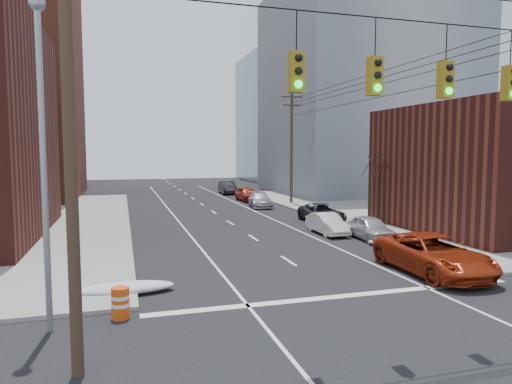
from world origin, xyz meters
TOP-DOWN VIEW (x-y plane):
  - sidewalk_ne at (27.00, 27.00)m, footprint 40.00×40.00m
  - building_brick_far at (-26.00, 74.00)m, footprint 22.00×18.00m
  - building_office at (22.00, 44.00)m, footprint 22.00×20.00m
  - building_glass at (24.00, 70.00)m, footprint 20.00×18.00m
  - utility_pole_left at (-8.50, 3.00)m, footprint 2.20×0.28m
  - utility_pole_far at (8.50, 34.00)m, footprint 2.20×0.28m
  - traffic_signals at (0.10, 2.97)m, footprint 17.00×0.42m
  - street_light at (-9.50, 6.00)m, footprint 0.44×0.44m
  - bare_tree at (9.59, 20.00)m, footprint 2.09×2.20m
  - snow_nw at (-7.40, 9.00)m, footprint 3.50×1.08m
  - snow_ne at (7.40, 9.50)m, footprint 3.00×1.08m
  - snow_east_far at (7.40, 14.00)m, footprint 4.00×1.08m
  - red_pickup at (5.09, 8.23)m, footprint 2.82×5.94m
  - parked_car_a at (6.40, 15.55)m, footprint 1.76×4.12m
  - parked_car_b at (4.80, 17.94)m, footprint 1.37×3.90m
  - parked_car_c at (6.40, 22.24)m, footprint 2.55×5.07m
  - parked_car_d at (4.80, 32.30)m, footprint 2.45×4.80m
  - parked_car_e at (5.02, 37.68)m, footprint 1.90×4.42m
  - parked_car_f at (4.87, 46.25)m, footprint 1.95×4.89m
  - lot_car_b at (-14.44, 25.78)m, footprint 4.66×2.41m
  - construction_barrel at (-7.56, 6.50)m, footprint 0.65×0.65m

SIDE VIEW (x-z plane):
  - sidewalk_ne at x=27.00m, z-range 0.00..0.15m
  - snow_nw at x=-7.40m, z-range 0.00..0.42m
  - snow_ne at x=7.40m, z-range 0.00..0.42m
  - snow_east_far at x=7.40m, z-range 0.00..0.42m
  - construction_barrel at x=-7.56m, z-range 0.01..0.99m
  - parked_car_b at x=4.80m, z-range 0.00..1.29m
  - parked_car_d at x=4.80m, z-range 0.00..1.33m
  - parked_car_c at x=6.40m, z-range 0.00..1.38m
  - parked_car_a at x=6.40m, z-range 0.00..1.39m
  - parked_car_e at x=5.02m, z-range 0.00..1.49m
  - lot_car_b at x=-14.44m, z-range 0.15..1.41m
  - parked_car_f at x=4.87m, z-range 0.00..1.58m
  - red_pickup at x=5.09m, z-range 0.00..1.64m
  - bare_tree at x=9.59m, z-range -0.15..4.79m
  - street_light at x=-9.50m, z-range 0.88..10.20m
  - utility_pole_left at x=-8.50m, z-range 0.28..11.28m
  - utility_pole_far at x=8.50m, z-range 0.28..11.28m
  - building_brick_far at x=-26.00m, z-range 0.00..12.00m
  - traffic_signals at x=0.10m, z-range 6.16..8.18m
  - building_glass at x=24.00m, z-range 0.00..22.00m
  - building_office at x=22.00m, z-range 0.00..25.00m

